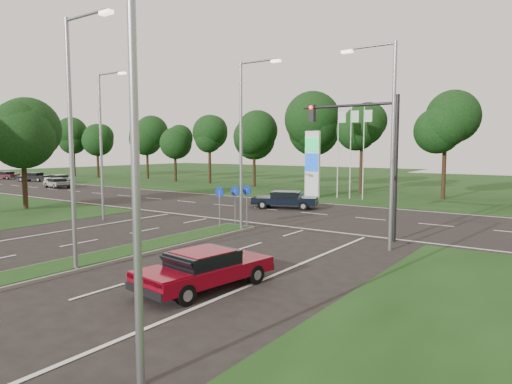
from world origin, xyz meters
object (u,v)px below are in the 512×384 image
Objects in this scene: far_car_d at (6,175)px; far_car_b at (59,179)px; red_sedan at (205,268)px; far_car_a at (57,183)px; far_car_c at (34,177)px; navy_sedan at (285,199)px.

far_car_b is at bearing -103.12° from far_car_d.
far_car_b is at bearing 161.62° from red_sedan.
far_car_a is 0.93× the size of far_car_c.
far_car_c is at bearing -103.08° from far_car_d.
far_car_d is (-13.50, 0.00, -0.01)m from far_car_b.
red_sedan reaches higher than far_car_a.
navy_sedan is at bearing -118.73° from far_car_c.
far_car_a is at bearing 68.48° from navy_sedan.
far_car_c is at bearing 88.61° from far_car_b.
far_car_c reaches higher than far_car_b.
far_car_a is 19.80m from far_car_d.
far_car_c reaches higher than far_car_d.
far_car_c is at bearing 63.21° from navy_sedan.
far_car_a is (-37.97, 17.95, -0.07)m from red_sedan.
red_sedan is at bearing -137.09° from far_car_c.
far_car_b is at bearing 67.76° from far_car_a.
far_car_c is (-49.93, 21.81, -0.04)m from red_sedan.
navy_sedan is 42.05m from far_car_c.
far_car_b is 0.87× the size of far_car_c.
red_sedan is 19.69m from navy_sedan.
far_car_c is 7.47m from far_car_d.
red_sedan is 61.40m from far_car_d.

